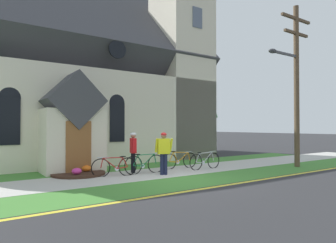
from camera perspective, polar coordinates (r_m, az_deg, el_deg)
The scene contains 16 objects.
ground at distance 14.16m, azimuth -7.92°, elevation -8.62°, with size 140.00×140.00×0.00m, color #2B2B2D.
sidewalk_slab at distance 12.00m, azimuth -3.61°, elevation -9.99°, with size 32.00×2.46×0.01m, color #B7B5AD.
grass_verge at distance 10.18m, azimuth 2.98°, elevation -11.62°, with size 32.00×2.00×0.01m, color #427F33.
church_lawn at distance 13.87m, azimuth -8.22°, elevation -8.76°, with size 24.00×1.84×0.01m, color #427F33.
curb_paint_stripe at distance 9.30m, azimuth 7.40°, elevation -12.63°, with size 28.00×0.16×0.01m, color yellow.
church_building at distance 19.22m, azimuth -14.56°, elevation 6.81°, with size 13.71×11.82×12.46m.
church_sign at distance 12.42m, azimuth -17.37°, elevation -3.66°, with size 2.11×0.29×1.93m.
flower_bed at distance 12.16m, azimuth -16.86°, elevation -9.46°, with size 2.04×2.04×0.34m.
bicycle_yellow at distance 12.00m, azimuth -4.49°, elevation -8.14°, with size 1.75×0.20×0.82m.
bicycle_white at distance 11.50m, azimuth -10.25°, elevation -8.54°, with size 1.69×0.44×0.78m.
bicycle_green at distance 13.45m, azimuth 2.26°, elevation -7.45°, with size 1.79×0.18×0.82m.
bicycle_red at distance 13.30m, azimuth 7.11°, elevation -7.50°, with size 1.76×0.08×0.79m.
cyclist_in_red_jersey at distance 12.16m, azimuth -6.73°, elevation -5.33°, with size 0.33×0.68×1.65m.
cyclist_in_yellow_jersey at distance 11.58m, azimuth -0.83°, elevation -5.52°, with size 0.59×0.47×1.65m.
utility_pole at distance 15.28m, azimuth 23.27°, elevation 7.89°, with size 3.12×0.28×7.60m.
roadside_conifer at distance 21.67m, azimuth 5.44°, elevation 7.77°, with size 3.07×3.07×7.89m.
Camera 1 is at (-6.27, -8.56, 1.88)m, focal length 31.66 mm.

